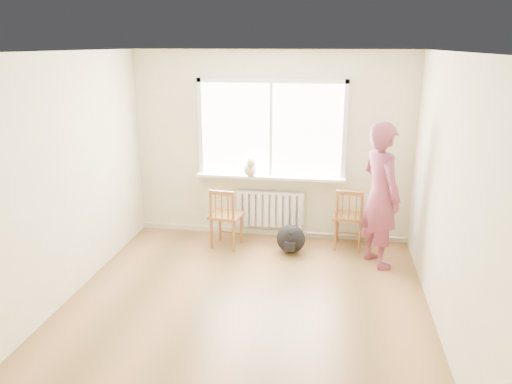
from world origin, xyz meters
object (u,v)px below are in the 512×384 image
at_px(chair_right, 349,219).
at_px(cat, 251,168).
at_px(chair_left, 225,218).
at_px(person, 381,195).
at_px(backpack, 291,239).

bearing_deg(chair_right, cat, -2.48).
bearing_deg(chair_right, chair_left, 11.77).
height_order(chair_right, person, person).
height_order(chair_left, person, person).
bearing_deg(backpack, cat, 145.77).
bearing_deg(cat, chair_right, -18.74).
distance_m(chair_left, chair_right, 1.72).
height_order(chair_left, chair_right, chair_right).
relative_size(chair_right, backpack, 2.22).
height_order(chair_right, backpack, chair_right).
relative_size(person, backpack, 4.74).
height_order(person, backpack, person).
relative_size(person, cat, 4.17).
xyz_separation_m(person, backpack, (-1.14, 0.18, -0.74)).
distance_m(chair_left, backpack, 0.96).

